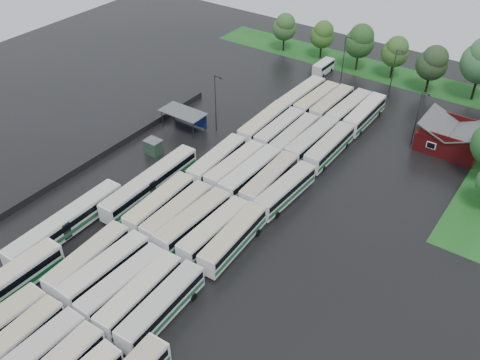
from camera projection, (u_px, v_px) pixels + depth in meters
The scene contains 48 objects.
ground at pixel (179, 231), 74.59m from camera, with size 160.00×160.00×0.00m, color black.
brick_building at pixel (451, 139), 90.46m from camera, with size 10.07×8.60×5.39m.
wash_shed at pixel (184, 114), 95.25m from camera, with size 8.20×4.20×3.58m.
utility_hut at pixel (154, 147), 89.59m from camera, with size 2.70×2.20×2.62m.
grass_strip_north at pixel (380, 71), 116.24m from camera, with size 80.00×10.00×0.01m, color #185519.
west_fence at pixel (109, 151), 89.78m from camera, with size 0.10×50.00×1.20m, color #2D2D30.
bus_r0c1 at pixel (12, 345), 57.11m from camera, with size 3.06×12.57×3.48m.
bus_r1c0 at pixel (88, 260), 67.36m from camera, with size 3.32×12.75×3.52m.
bus_r1c1 at pixel (106, 270), 65.95m from camera, with size 3.02×12.82×3.55m.
bus_r1c2 at pixel (123, 284), 64.11m from camera, with size 2.99×12.62×3.50m.
bus_r1c3 at pixel (140, 295), 62.77m from camera, with size 3.22×12.81×3.54m.
bus_r1c4 at pixel (162, 306), 61.31m from camera, with size 3.24×13.00×3.59m.
bus_r2c0 at pixel (160, 204), 76.32m from camera, with size 3.20×12.90×3.56m.
bus_r2c1 at pixel (177, 213), 74.70m from camera, with size 2.84×12.73×3.53m.
bus_r2c2 at pixel (193, 221), 73.21m from camera, with size 3.21×13.15×3.64m.
bus_r2c3 at pixel (214, 231), 71.80m from camera, with size 2.89×12.73×3.53m.
bus_r2c4 at pixel (233, 238), 70.55m from camera, with size 3.36×12.91×3.56m.
bus_r3c0 at pixel (217, 161), 85.11m from camera, with size 3.27×12.94×3.57m.
bus_r3c1 at pixel (235, 167), 83.80m from camera, with size 2.89×12.67×3.51m.
bus_r3c2 at pixel (251, 173), 82.28m from camera, with size 3.03×13.20×3.66m.
bus_r3c3 at pixel (269, 180), 80.87m from camera, with size 3.06×12.90×3.57m.
bus_r3c4 at pixel (285, 190), 79.01m from camera, with size 3.18×12.68×3.50m.
bus_r4c0 at pixel (264, 124), 94.31m from camera, with size 3.09×13.22×3.66m.
bus_r4c1 at pixel (279, 130), 92.80m from camera, with size 2.73×12.52×3.48m.
bus_r4c2 at pixel (295, 137), 91.07m from camera, with size 2.84×12.56×3.49m.
bus_r4c3 at pixel (312, 141), 89.77m from camera, with size 3.12×13.23×3.66m.
bus_r4c4 at pixel (329, 147), 88.29m from camera, with size 2.81×12.97×3.61m.
bus_r5c0 at pixel (302, 96), 102.95m from camera, with size 3.09×13.03×3.61m.
bus_r5c1 at pixel (316, 101), 101.39m from camera, with size 3.16×12.68×3.50m.
bus_r5c2 at pixel (332, 104), 100.23m from camera, with size 2.87×12.59×3.49m.
bus_r5c3 at pixel (348, 110), 98.48m from camera, with size 3.23×13.05×3.61m.
bus_r5c4 at pixel (364, 114), 97.12m from camera, with size 2.83×12.96×3.60m.
artic_bus_west_b at pixel (150, 183), 80.42m from camera, with size 2.97×18.90×3.50m.
artic_bus_west_c at pixel (66, 224), 72.94m from camera, with size 2.85×18.81×3.49m.
minibus at pixel (323, 67), 114.70m from camera, with size 2.37×5.99×2.60m.
tree_north_0 at pixel (285, 27), 121.87m from camera, with size 5.45×5.45×9.03m.
tree_north_1 at pixel (323, 34), 118.37m from camera, with size 5.37×5.37×8.90m.
tree_north_2 at pixel (360, 41), 112.77m from camera, with size 6.32×6.32×10.47m.
tree_north_3 at pixel (396, 51), 110.00m from camera, with size 5.65×5.65×9.37m.
tree_north_4 at pixel (433, 63), 104.34m from camera, with size 6.14×6.14×10.16m.
lamp_post_ne at pixel (418, 115), 89.43m from camera, with size 1.53×0.30×9.91m.
lamp_post_nw at pixel (216, 99), 92.57m from camera, with size 1.67×0.33×10.87m.
lamp_post_back_w at pixel (344, 56), 108.82m from camera, with size 1.52×0.30×9.89m.
lamp_post_back_e at pixel (394, 71), 102.58m from camera, with size 1.58×0.31×10.29m.
puddle_0 at pixel (85, 317), 62.53m from camera, with size 5.44×5.44×0.01m, color black.
puddle_1 at pixel (118, 358), 58.03m from camera, with size 3.93×3.93×0.01m, color black.
puddle_2 at pixel (153, 189), 82.28m from camera, with size 4.71×4.71×0.01m, color black.
puddle_3 at pixel (219, 252), 71.31m from camera, with size 3.62×3.62×0.01m, color black.
Camera 1 is at (39.09, -40.60, 50.13)m, focal length 40.00 mm.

